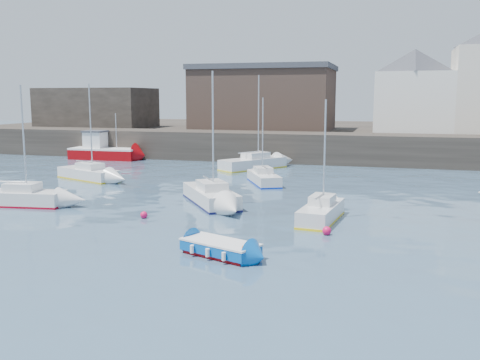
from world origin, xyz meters
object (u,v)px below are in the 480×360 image
(sailboat_c, at_px, (321,212))
(buoy_far, at_px, (279,188))
(sailboat_a, at_px, (19,197))
(sailboat_f, at_px, (264,178))
(sailboat_h, at_px, (253,163))
(sailboat_e, at_px, (88,173))
(blue_dinghy, at_px, (220,248))
(fishing_boat, at_px, (103,150))
(sailboat_b, at_px, (211,195))
(buoy_near, at_px, (144,218))
(buoy_mid, at_px, (327,235))

(sailboat_c, bearing_deg, buoy_far, 114.47)
(sailboat_a, bearing_deg, sailboat_f, 44.69)
(sailboat_h, xyz_separation_m, buoy_far, (4.57, -9.86, -0.57))
(sailboat_f, relative_size, buoy_far, 17.15)
(sailboat_e, bearing_deg, buoy_far, 0.48)
(blue_dinghy, relative_size, sailboat_h, 0.43)
(fishing_boat, distance_m, buoy_far, 25.98)
(fishing_boat, xyz_separation_m, buoy_far, (22.34, -13.23, -0.96))
(sailboat_b, relative_size, buoy_far, 21.25)
(sailboat_c, xyz_separation_m, buoy_far, (-4.38, 9.62, -0.50))
(blue_dinghy, bearing_deg, fishing_boat, 127.51)
(buoy_near, bearing_deg, blue_dinghy, -41.62)
(sailboat_e, xyz_separation_m, buoy_near, (10.69, -11.63, -0.50))
(fishing_boat, relative_size, buoy_mid, 17.10)
(sailboat_e, relative_size, buoy_far, 19.97)
(sailboat_e, bearing_deg, sailboat_h, 41.53)
(buoy_near, bearing_deg, sailboat_a, 173.29)
(sailboat_a, distance_m, buoy_far, 17.75)
(sailboat_b, relative_size, buoy_mid, 18.56)
(sailboat_a, height_order, buoy_far, sailboat_a)
(blue_dinghy, distance_m, buoy_near, 8.46)
(fishing_boat, height_order, sailboat_c, sailboat_c)
(sailboat_h, xyz_separation_m, buoy_near, (-0.60, -21.62, -0.57))
(sailboat_a, distance_m, sailboat_h, 22.69)
(sailboat_f, distance_m, sailboat_h, 8.66)
(sailboat_b, distance_m, sailboat_f, 8.69)
(sailboat_a, bearing_deg, sailboat_e, 99.13)
(blue_dinghy, xyz_separation_m, buoy_mid, (3.90, 4.78, -0.36))
(fishing_boat, distance_m, buoy_near, 30.34)
(fishing_boat, relative_size, sailboat_a, 1.02)
(sailboat_b, distance_m, sailboat_c, 7.83)
(blue_dinghy, xyz_separation_m, sailboat_b, (-4.10, 10.53, 0.17))
(buoy_far, bearing_deg, sailboat_c, -65.53)
(blue_dinghy, relative_size, sailboat_c, 0.57)
(sailboat_e, relative_size, buoy_near, 19.11)
(sailboat_a, height_order, sailboat_h, sailboat_h)
(blue_dinghy, bearing_deg, buoy_far, 93.79)
(blue_dinghy, xyz_separation_m, sailboat_h, (-5.72, 27.23, 0.20))
(blue_dinghy, relative_size, buoy_mid, 8.43)
(buoy_mid, bearing_deg, sailboat_h, 113.19)
(buoy_near, bearing_deg, fishing_boat, 124.50)
(sailboat_a, bearing_deg, sailboat_h, 65.01)
(sailboat_e, bearing_deg, fishing_boat, 115.89)
(sailboat_a, height_order, buoy_near, sailboat_a)
(sailboat_h, relative_size, buoy_far, 22.45)
(sailboat_c, height_order, sailboat_e, sailboat_e)
(fishing_boat, bearing_deg, sailboat_h, -10.74)
(sailboat_a, distance_m, buoy_near, 9.06)
(sailboat_a, relative_size, buoy_mid, 16.71)
(blue_dinghy, distance_m, sailboat_b, 11.30)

